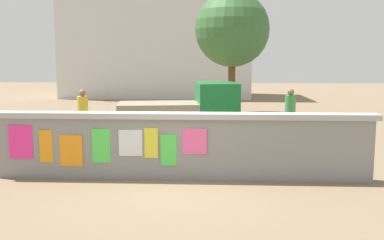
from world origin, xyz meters
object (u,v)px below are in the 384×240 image
Objects in this scene: person_walking at (83,109)px; auto_rickshaw_truck at (185,114)px; tree_roadside at (232,30)px; bicycle_near at (314,140)px; bicycle_far at (247,148)px; motorcycle at (67,138)px; person_bystander at (290,108)px.

auto_rickshaw_truck is at bearing -5.28° from person_walking.
tree_roadside is (1.72, 7.27, 2.99)m from auto_rickshaw_truck.
bicycle_far is (-1.91, -1.13, 0.00)m from bicycle_near.
person_bystander is (6.43, 2.93, 0.52)m from motorcycle.
auto_rickshaw_truck is 1.99× the size of motorcycle.
person_bystander is (3.38, 1.03, 0.09)m from auto_rickshaw_truck.
bicycle_near is 2.22m from bicycle_far.
bicycle_far is 5.74m from person_walking.
tree_roadside is (-0.02, 9.74, 3.52)m from bicycle_far.
person_walking is at bearing 174.72° from auto_rickshaw_truck.
person_bystander is (1.65, 3.49, 0.62)m from bicycle_far.
person_bystander is at bearing 24.51° from motorcycle.
auto_rickshaw_truck reaches higher than bicycle_far.
auto_rickshaw_truck is at bearing -103.27° from tree_roadside.
person_walking is (-4.99, 2.77, 0.62)m from bicycle_far.
motorcycle is at bearing -175.13° from bicycle_near.
auto_rickshaw_truck is at bearing 32.02° from motorcycle.
person_walking is (-6.90, 1.63, 0.62)m from bicycle_near.
auto_rickshaw_truck is 3.62m from motorcycle.
tree_roadside is at bearing 104.93° from person_bystander.
motorcycle is at bearing -84.60° from person_walking.
motorcycle is (-3.05, -1.90, -0.44)m from auto_rickshaw_truck.
auto_rickshaw_truck is 0.67× the size of tree_roadside.
tree_roadside is (-1.93, 8.61, 3.52)m from bicycle_near.
person_bystander is (-0.26, 2.36, 0.62)m from bicycle_near.
tree_roadside reaches higher than motorcycle.
tree_roadside reaches higher than bicycle_far.
person_walking is 6.68m from person_bystander.
person_walking is at bearing 150.97° from bicycle_far.
bicycle_far is at bearing -89.90° from tree_roadside.
bicycle_far is 3.91m from person_bystander.
person_walking is 9.04m from tree_roadside.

